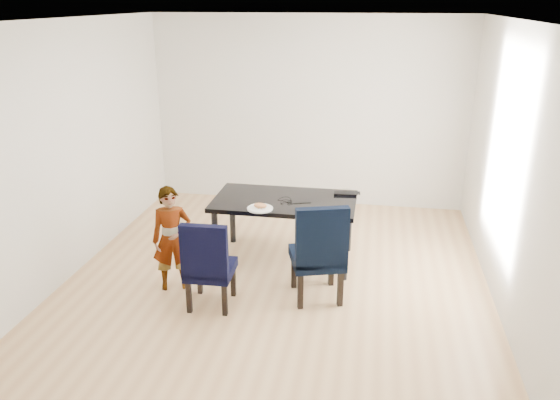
% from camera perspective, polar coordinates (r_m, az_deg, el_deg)
% --- Properties ---
extents(floor, '(4.50, 5.00, 0.01)m').
position_cam_1_polar(floor, '(6.03, -0.34, -8.30)').
color(floor, tan).
rests_on(floor, ground).
extents(ceiling, '(4.50, 5.00, 0.01)m').
position_cam_1_polar(ceiling, '(5.29, -0.40, 18.41)').
color(ceiling, white).
rests_on(ceiling, wall_back).
extents(wall_back, '(4.50, 0.01, 2.70)m').
position_cam_1_polar(wall_back, '(7.92, 2.97, 9.14)').
color(wall_back, silver).
rests_on(wall_back, ground).
extents(wall_front, '(4.50, 0.01, 2.70)m').
position_cam_1_polar(wall_front, '(3.25, -8.49, -8.07)').
color(wall_front, silver).
rests_on(wall_front, ground).
extents(wall_left, '(0.01, 5.00, 2.70)m').
position_cam_1_polar(wall_left, '(6.31, -21.04, 4.89)').
color(wall_left, white).
rests_on(wall_left, ground).
extents(wall_right, '(0.01, 5.00, 2.70)m').
position_cam_1_polar(wall_right, '(5.57, 23.11, 2.71)').
color(wall_right, white).
rests_on(wall_right, ground).
extents(dining_table, '(1.60, 0.90, 0.75)m').
position_cam_1_polar(dining_table, '(6.30, 0.48, -3.12)').
color(dining_table, black).
rests_on(dining_table, floor).
extents(chair_left, '(0.46, 0.48, 0.93)m').
position_cam_1_polar(chair_left, '(5.40, -7.29, -6.43)').
color(chair_left, black).
rests_on(chair_left, floor).
extents(chair_right, '(0.64, 0.65, 1.05)m').
position_cam_1_polar(chair_right, '(5.48, 3.90, -5.18)').
color(chair_right, black).
rests_on(chair_right, floor).
extents(child, '(0.48, 0.41, 1.11)m').
position_cam_1_polar(child, '(5.74, -11.22, -4.00)').
color(child, '#FF5615').
rests_on(child, floor).
extents(plate, '(0.31, 0.31, 0.02)m').
position_cam_1_polar(plate, '(5.88, -2.11, -0.89)').
color(plate, white).
rests_on(plate, dining_table).
extents(sandwich, '(0.15, 0.09, 0.06)m').
position_cam_1_polar(sandwich, '(5.86, -2.08, -0.58)').
color(sandwich, '#C77C47').
rests_on(sandwich, plate).
extents(laptop, '(0.32, 0.22, 0.02)m').
position_cam_1_polar(laptop, '(6.39, 7.00, 0.80)').
color(laptop, black).
rests_on(laptop, dining_table).
extents(cable_tangle, '(0.15, 0.15, 0.01)m').
position_cam_1_polar(cable_tangle, '(6.04, 0.65, -0.30)').
color(cable_tangle, black).
rests_on(cable_tangle, dining_table).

